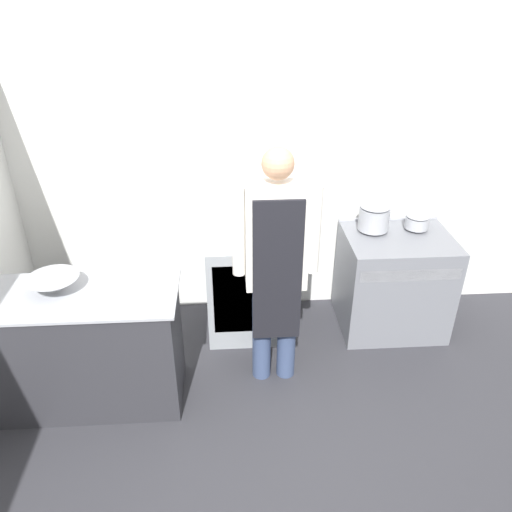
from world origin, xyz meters
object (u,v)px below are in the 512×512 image
object	(u,v)px
mixing_bowl	(54,285)
stove	(393,282)
person_cook	(276,260)
stock_pot	(374,216)
sauce_pot	(417,221)
fridge_unit	(247,283)

from	to	relation	value
mixing_bowl	stove	bearing A→B (deg)	15.26
person_cook	mixing_bowl	bearing A→B (deg)	-175.99
stove	stock_pot	size ratio (longest dim) A/B	3.53
sauce_pot	person_cook	bearing A→B (deg)	-150.23
fridge_unit	person_cook	bearing A→B (deg)	-74.68
person_cook	mixing_bowl	distance (m)	1.49
stove	mixing_bowl	size ratio (longest dim) A/B	2.60
person_cook	mixing_bowl	size ratio (longest dim) A/B	5.33
stove	sauce_pot	distance (m)	0.56
fridge_unit	sauce_pot	world-z (taller)	sauce_pot
stove	stock_pot	bearing A→B (deg)	147.80
mixing_bowl	sauce_pot	size ratio (longest dim) A/B	1.74
fridge_unit	sauce_pot	distance (m)	1.53
fridge_unit	mixing_bowl	world-z (taller)	mixing_bowl
person_cook	stock_pot	xyz separation A→B (m)	(0.89, 0.72, -0.03)
fridge_unit	sauce_pot	bearing A→B (deg)	2.99
stove	fridge_unit	xyz separation A→B (m)	(-1.26, 0.05, 0.01)
fridge_unit	person_cook	xyz separation A→B (m)	(0.18, -0.65, 0.59)
mixing_bowl	stock_pot	xyz separation A→B (m)	(2.37, 0.82, 0.05)
fridge_unit	sauce_pot	xyz separation A→B (m)	(1.44, 0.08, 0.51)
person_cook	mixing_bowl	xyz separation A→B (m)	(-1.48, -0.10, -0.08)
sauce_pot	mixing_bowl	bearing A→B (deg)	-163.27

